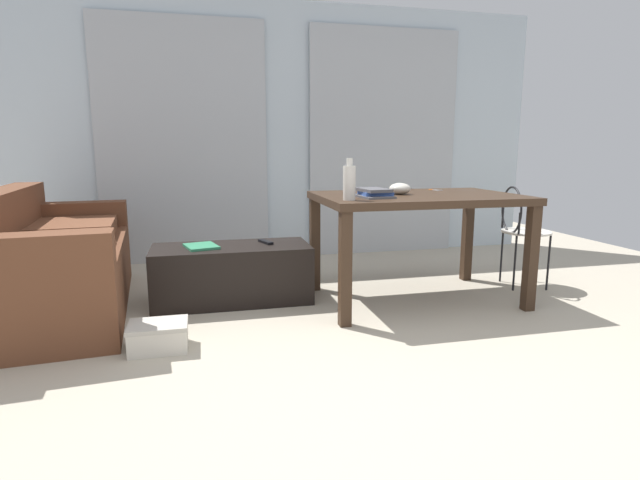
% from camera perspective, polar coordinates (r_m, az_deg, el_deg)
% --- Properties ---
extents(ground_plane, '(7.33, 7.33, 0.00)m').
position_cam_1_polar(ground_plane, '(3.32, 2.12, -8.45)').
color(ground_plane, '#B2A893').
extents(wall_back, '(5.16, 0.10, 2.45)m').
position_cam_1_polar(wall_back, '(5.02, -3.85, 12.18)').
color(wall_back, silver).
rests_on(wall_back, ground).
extents(curtains, '(3.53, 0.03, 2.25)m').
position_cam_1_polar(curtains, '(4.94, -3.66, 11.04)').
color(curtains, '#B2B7BC').
rests_on(curtains, ground).
extents(couch, '(0.97, 1.85, 0.81)m').
position_cam_1_polar(couch, '(3.71, -28.41, -2.40)').
color(couch, brown).
rests_on(couch, ground).
extents(coffee_table, '(1.10, 0.49, 0.40)m').
position_cam_1_polar(coffee_table, '(3.59, -10.08, -3.81)').
color(coffee_table, black).
rests_on(coffee_table, ground).
extents(craft_table, '(1.39, 0.92, 0.76)m').
position_cam_1_polar(craft_table, '(3.55, 11.10, 3.67)').
color(craft_table, '#382619').
rests_on(craft_table, ground).
extents(wire_chair, '(0.37, 0.40, 0.79)m').
position_cam_1_polar(wire_chair, '(4.16, 21.92, 1.69)').
color(wire_chair, silver).
rests_on(wire_chair, ground).
extents(bottle_near, '(0.08, 0.08, 0.26)m').
position_cam_1_polar(bottle_near, '(3.08, 3.40, 6.67)').
color(bottle_near, beige).
rests_on(bottle_near, craft_table).
extents(bowl, '(0.15, 0.15, 0.08)m').
position_cam_1_polar(bowl, '(3.52, 9.18, 5.85)').
color(bowl, beige).
rests_on(bowl, craft_table).
extents(book_stack, '(0.23, 0.30, 0.06)m').
position_cam_1_polar(book_stack, '(3.29, 6.24, 5.39)').
color(book_stack, '#4C4C51').
rests_on(book_stack, craft_table).
extents(scissors, '(0.08, 0.12, 0.00)m').
position_cam_1_polar(scissors, '(3.93, 12.95, 5.65)').
color(scissors, '#9EA0A5').
rests_on(scissors, craft_table).
extents(tv_remote_primary, '(0.09, 0.17, 0.02)m').
position_cam_1_polar(tv_remote_primary, '(3.60, -6.28, -0.22)').
color(tv_remote_primary, black).
rests_on(tv_remote_primary, coffee_table).
extents(magazine, '(0.26, 0.29, 0.02)m').
position_cam_1_polar(magazine, '(3.52, -13.50, -0.71)').
color(magazine, '#2D7F56').
rests_on(magazine, coffee_table).
extents(shoebox, '(0.31, 0.23, 0.15)m').
position_cam_1_polar(shoebox, '(2.87, -18.09, -10.47)').
color(shoebox, beige).
rests_on(shoebox, ground).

